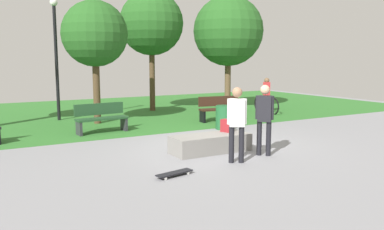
{
  "coord_description": "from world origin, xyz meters",
  "views": [
    {
      "loc": [
        -5.6,
        -8.67,
        2.3
      ],
      "look_at": [
        -0.43,
        0.49,
        0.81
      ],
      "focal_mm": 37.45,
      "sensor_mm": 36.0,
      "label": 1
    }
  ],
  "objects_px": {
    "park_bench_far_right": "(101,117)",
    "trash_bin": "(225,117)",
    "backpack_on_ledge": "(227,126)",
    "tree_leaning_ash": "(228,31)",
    "skateboard_by_ledge": "(174,173)",
    "tree_young_birch": "(151,24)",
    "skater_performing_trick": "(237,119)",
    "lamp_post": "(56,48)",
    "skater_watching": "(264,115)",
    "concrete_ledge": "(211,143)",
    "park_bench_near_lamppost": "(220,108)",
    "cyclist_on_bicycle": "(266,98)",
    "tree_slender_maple": "(95,34)"
  },
  "relations": [
    {
      "from": "lamp_post",
      "to": "skater_watching",
      "type": "bearing_deg",
      "value": -68.98
    },
    {
      "from": "cyclist_on_bicycle",
      "to": "park_bench_near_lamppost",
      "type": "bearing_deg",
      "value": -162.09
    },
    {
      "from": "park_bench_far_right",
      "to": "trash_bin",
      "type": "distance_m",
      "value": 3.95
    },
    {
      "from": "tree_young_birch",
      "to": "tree_slender_maple",
      "type": "relative_size",
      "value": 1.21
    },
    {
      "from": "skater_performing_trick",
      "to": "skater_watching",
      "type": "height_order",
      "value": "skater_watching"
    },
    {
      "from": "park_bench_near_lamppost",
      "to": "cyclist_on_bicycle",
      "type": "height_order",
      "value": "cyclist_on_bicycle"
    },
    {
      "from": "concrete_ledge",
      "to": "tree_leaning_ash",
      "type": "relative_size",
      "value": 0.39
    },
    {
      "from": "skater_watching",
      "to": "lamp_post",
      "type": "relative_size",
      "value": 0.38
    },
    {
      "from": "tree_slender_maple",
      "to": "cyclist_on_bicycle",
      "type": "xyz_separation_m",
      "value": [
        7.11,
        -0.73,
        -2.5
      ]
    },
    {
      "from": "skater_performing_trick",
      "to": "cyclist_on_bicycle",
      "type": "bearing_deg",
      "value": 45.81
    },
    {
      "from": "tree_young_birch",
      "to": "lamp_post",
      "type": "height_order",
      "value": "tree_young_birch"
    },
    {
      "from": "concrete_ledge",
      "to": "skater_watching",
      "type": "relative_size",
      "value": 1.18
    },
    {
      "from": "backpack_on_ledge",
      "to": "park_bench_near_lamppost",
      "type": "xyz_separation_m",
      "value": [
        2.37,
        3.91,
        -0.11
      ]
    },
    {
      "from": "skateboard_by_ledge",
      "to": "park_bench_far_right",
      "type": "bearing_deg",
      "value": 88.5
    },
    {
      "from": "tree_young_birch",
      "to": "trash_bin",
      "type": "bearing_deg",
      "value": -88.59
    },
    {
      "from": "skater_watching",
      "to": "tree_slender_maple",
      "type": "xyz_separation_m",
      "value": [
        -2.08,
        6.67,
        2.15
      ]
    },
    {
      "from": "park_bench_near_lamppost",
      "to": "skater_watching",
      "type": "bearing_deg",
      "value": -112.24
    },
    {
      "from": "tree_young_birch",
      "to": "skater_performing_trick",
      "type": "bearing_deg",
      "value": -102.51
    },
    {
      "from": "skater_watching",
      "to": "park_bench_near_lamppost",
      "type": "bearing_deg",
      "value": 67.76
    },
    {
      "from": "skateboard_by_ledge",
      "to": "tree_young_birch",
      "type": "xyz_separation_m",
      "value": [
        3.71,
        9.44,
        3.73
      ]
    },
    {
      "from": "skater_watching",
      "to": "trash_bin",
      "type": "bearing_deg",
      "value": 70.69
    },
    {
      "from": "skater_performing_trick",
      "to": "trash_bin",
      "type": "relative_size",
      "value": 2.17
    },
    {
      "from": "skater_performing_trick",
      "to": "skateboard_by_ledge",
      "type": "xyz_separation_m",
      "value": [
        -1.67,
        -0.26,
        -0.92
      ]
    },
    {
      "from": "trash_bin",
      "to": "park_bench_near_lamppost",
      "type": "bearing_deg",
      "value": 61.49
    },
    {
      "from": "lamp_post",
      "to": "trash_bin",
      "type": "height_order",
      "value": "lamp_post"
    },
    {
      "from": "skater_performing_trick",
      "to": "cyclist_on_bicycle",
      "type": "distance_m",
      "value": 8.6
    },
    {
      "from": "skater_performing_trick",
      "to": "park_bench_near_lamppost",
      "type": "relative_size",
      "value": 1.02
    },
    {
      "from": "concrete_ledge",
      "to": "tree_slender_maple",
      "type": "bearing_deg",
      "value": 101.51
    },
    {
      "from": "concrete_ledge",
      "to": "skater_watching",
      "type": "distance_m",
      "value": 1.51
    },
    {
      "from": "backpack_on_ledge",
      "to": "lamp_post",
      "type": "distance_m",
      "value": 7.88
    },
    {
      "from": "skater_watching",
      "to": "trash_bin",
      "type": "xyz_separation_m",
      "value": [
        1.21,
        3.46,
        -0.6
      ]
    },
    {
      "from": "concrete_ledge",
      "to": "skateboard_by_ledge",
      "type": "height_order",
      "value": "concrete_ledge"
    },
    {
      "from": "backpack_on_ledge",
      "to": "trash_bin",
      "type": "xyz_separation_m",
      "value": [
        1.56,
        2.41,
        -0.21
      ]
    },
    {
      "from": "tree_slender_maple",
      "to": "cyclist_on_bicycle",
      "type": "bearing_deg",
      "value": -5.86
    },
    {
      "from": "backpack_on_ledge",
      "to": "skater_performing_trick",
      "type": "bearing_deg",
      "value": -46.31
    },
    {
      "from": "park_bench_near_lamppost",
      "to": "lamp_post",
      "type": "bearing_deg",
      "value": 148.48
    },
    {
      "from": "tree_young_birch",
      "to": "cyclist_on_bicycle",
      "type": "bearing_deg",
      "value": -37.42
    },
    {
      "from": "concrete_ledge",
      "to": "skateboard_by_ledge",
      "type": "xyz_separation_m",
      "value": [
        -1.72,
        -1.41,
        -0.15
      ]
    },
    {
      "from": "park_bench_near_lamppost",
      "to": "cyclist_on_bicycle",
      "type": "xyz_separation_m",
      "value": [
        3.0,
        0.97,
        0.15
      ]
    },
    {
      "from": "skater_performing_trick",
      "to": "trash_bin",
      "type": "xyz_separation_m",
      "value": [
        2.17,
        3.68,
        -0.59
      ]
    },
    {
      "from": "lamp_post",
      "to": "trash_bin",
      "type": "bearing_deg",
      "value": -47.12
    },
    {
      "from": "skater_watching",
      "to": "skateboard_by_ledge",
      "type": "bearing_deg",
      "value": -169.6
    },
    {
      "from": "backpack_on_ledge",
      "to": "park_bench_far_right",
      "type": "height_order",
      "value": "park_bench_far_right"
    },
    {
      "from": "skater_performing_trick",
      "to": "park_bench_near_lamppost",
      "type": "xyz_separation_m",
      "value": [
        2.99,
        5.19,
        -0.5
      ]
    },
    {
      "from": "tree_young_birch",
      "to": "trash_bin",
      "type": "distance_m",
      "value": 6.47
    },
    {
      "from": "backpack_on_ledge",
      "to": "tree_leaning_ash",
      "type": "xyz_separation_m",
      "value": [
        4.71,
        6.82,
        2.92
      ]
    },
    {
      "from": "tree_young_birch",
      "to": "park_bench_near_lamppost",
      "type": "bearing_deg",
      "value": -76.55
    },
    {
      "from": "park_bench_far_right",
      "to": "backpack_on_ledge",
      "type": "bearing_deg",
      "value": -60.29
    },
    {
      "from": "park_bench_near_lamppost",
      "to": "skater_performing_trick",
      "type": "bearing_deg",
      "value": -119.95
    },
    {
      "from": "backpack_on_ledge",
      "to": "skater_watching",
      "type": "xyz_separation_m",
      "value": [
        0.34,
        -1.05,
        0.39
      ]
    }
  ]
}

